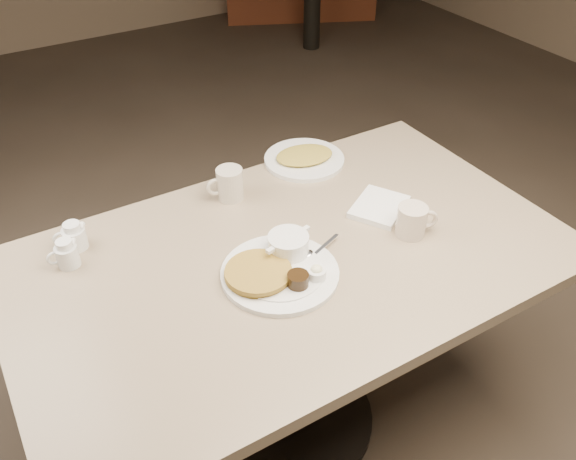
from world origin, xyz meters
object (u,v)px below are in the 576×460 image
coffee_mug_far (229,184)px  creamer_left (66,254)px  diner_table (292,299)px  hash_plate (304,158)px  creamer_right (74,237)px  main_plate (279,266)px  coffee_mug_near (413,220)px

coffee_mug_far → creamer_left: (-0.51, -0.06, -0.01)m
diner_table → coffee_mug_far: 0.40m
hash_plate → diner_table: bearing=-126.1°
coffee_mug_far → creamer_left: size_ratio=1.30×
creamer_right → main_plate: bearing=-41.6°
main_plate → creamer_right: size_ratio=4.24×
main_plate → coffee_mug_near: (0.40, -0.05, 0.02)m
diner_table → main_plate: size_ratio=3.74×
coffee_mug_near → coffee_mug_far: coffee_mug_far is taller
coffee_mug_near → creamer_right: size_ratio=1.35×
hash_plate → coffee_mug_near: bearing=-83.9°
diner_table → creamer_left: creamer_left is taller
creamer_left → hash_plate: size_ratio=0.30×
creamer_right → hash_plate: (0.78, 0.06, -0.02)m
main_plate → coffee_mug_far: coffee_mug_far is taller
creamer_left → creamer_right: bearing=60.5°
diner_table → creamer_right: size_ratio=15.84×
creamer_left → coffee_mug_far: bearing=6.9°
main_plate → diner_table: bearing=34.8°
coffee_mug_near → creamer_left: size_ratio=1.39×
coffee_mug_far → creamer_right: coffee_mug_far is taller
diner_table → coffee_mug_near: bearing=-15.7°
diner_table → hash_plate: (0.28, 0.39, 0.18)m
coffee_mug_far → hash_plate: size_ratio=0.39×
coffee_mug_far → hash_plate: coffee_mug_far is taller
coffee_mug_near → coffee_mug_far: size_ratio=1.07×
diner_table → hash_plate: size_ratio=4.90×
diner_table → coffee_mug_near: 0.41m
diner_table → coffee_mug_near: size_ratio=11.70×
diner_table → coffee_mug_near: (0.34, -0.09, 0.22)m
creamer_left → creamer_right: 0.07m
diner_table → main_plate: (-0.07, -0.05, 0.19)m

